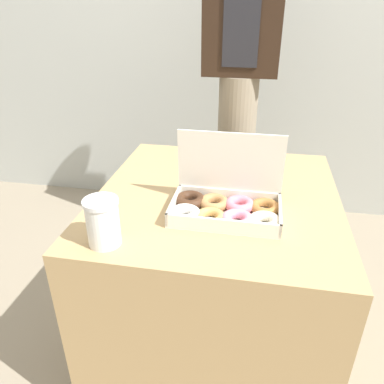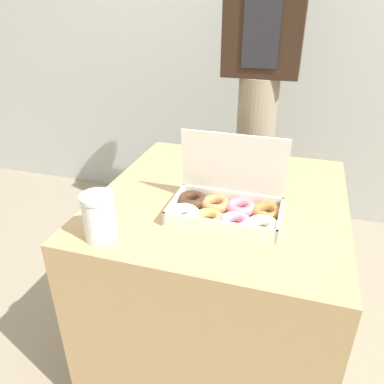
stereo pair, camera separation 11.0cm
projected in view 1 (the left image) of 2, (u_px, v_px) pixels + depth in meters
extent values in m
plane|color=gray|center=(212.00, 340.00, 1.58)|extent=(14.00, 14.00, 0.00)
cube|color=tan|center=(215.00, 275.00, 1.42)|extent=(0.80, 0.84, 0.70)
cube|color=white|center=(225.00, 216.00, 1.13)|extent=(0.33, 0.19, 0.01)
cube|color=white|center=(174.00, 204.00, 1.14)|extent=(0.01, 0.19, 0.04)
cube|color=white|center=(280.00, 214.00, 1.09)|extent=(0.01, 0.19, 0.04)
cube|color=white|center=(222.00, 225.00, 1.04)|extent=(0.33, 0.01, 0.04)
cube|color=white|center=(229.00, 195.00, 1.20)|extent=(0.33, 0.01, 0.04)
cube|color=white|center=(230.00, 162.00, 1.14)|extent=(0.33, 0.02, 0.19)
torus|color=white|center=(185.00, 214.00, 1.10)|extent=(0.14, 0.14, 0.03)
torus|color=#422819|center=(190.00, 200.00, 1.18)|extent=(0.13, 0.13, 0.03)
torus|color=tan|center=(211.00, 217.00, 1.09)|extent=(0.13, 0.13, 0.03)
torus|color=#B27F4C|center=(215.00, 203.00, 1.17)|extent=(0.13, 0.13, 0.03)
torus|color=pink|center=(237.00, 219.00, 1.08)|extent=(0.12, 0.12, 0.03)
torus|color=pink|center=(239.00, 205.00, 1.15)|extent=(0.12, 0.12, 0.03)
torus|color=silver|center=(265.00, 222.00, 1.06)|extent=(0.12, 0.12, 0.03)
torus|color=#A87038|center=(265.00, 207.00, 1.14)|extent=(0.10, 0.10, 0.03)
cylinder|color=white|center=(103.00, 224.00, 0.98)|extent=(0.09, 0.09, 0.12)
cylinder|color=white|center=(100.00, 202.00, 0.95)|extent=(0.09, 0.09, 0.01)
cylinder|color=gray|center=(234.00, 170.00, 1.96)|extent=(0.19, 0.19, 0.97)
cube|color=black|center=(244.00, 3.00, 1.60)|extent=(0.34, 0.15, 0.60)
cube|color=#232328|center=(242.00, 19.00, 1.56)|extent=(0.15, 0.01, 0.38)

